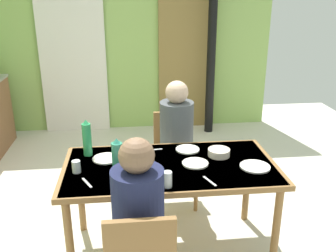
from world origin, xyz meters
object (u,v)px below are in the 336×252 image
person_near_diner (138,208)px  water_bottle_green_near (87,139)px  serving_bowl_center (219,152)px  person_far_diner (177,129)px  dining_table (170,173)px  water_bottle_green_far (117,157)px  chair_far_diner (175,152)px

person_near_diner → water_bottle_green_near: bearing=112.5°
water_bottle_green_near → serving_bowl_center: 1.02m
person_near_diner → person_far_diner: same height
dining_table → water_bottle_green_near: 0.69m
person_near_diner → serving_bowl_center: (0.65, 0.74, -0.01)m
person_near_diner → water_bottle_green_far: 0.56m
person_far_diner → water_bottle_green_far: size_ratio=2.97×
chair_far_diner → water_bottle_green_far: bearing=58.7°
chair_far_diner → serving_bowl_center: 0.74m
dining_table → serving_bowl_center: (0.39, 0.12, 0.10)m
dining_table → serving_bowl_center: 0.42m
chair_far_diner → water_bottle_green_near: 0.99m
water_bottle_green_far → dining_table: bearing=11.9°
person_near_diner → water_bottle_green_near: (-0.36, 0.87, 0.10)m
person_far_diner → water_bottle_green_far: (-0.51, -0.70, 0.08)m
dining_table → chair_far_diner: 0.79m
chair_far_diner → person_near_diner: 1.46m
person_near_diner → water_bottle_green_near: person_near_diner is taller
person_near_diner → water_bottle_green_near: 0.94m
chair_far_diner → water_bottle_green_far: 1.05m
person_far_diner → water_bottle_green_near: person_far_diner is taller
chair_far_diner → serving_bowl_center: size_ratio=5.12×
dining_table → serving_bowl_center: bearing=16.7°
chair_far_diner → person_near_diner: (-0.39, -1.38, 0.28)m
chair_far_diner → person_near_diner: bearing=74.3°
chair_far_diner → water_bottle_green_near: water_bottle_green_near is taller
dining_table → person_near_diner: size_ratio=2.04×
dining_table → chair_far_diner: bearing=80.2°
water_bottle_green_near → person_far_diner: bearing=27.0°
dining_table → person_near_diner: person_near_diner is taller
chair_far_diner → serving_bowl_center: (0.26, -0.64, 0.27)m
chair_far_diner → person_far_diner: person_far_diner is taller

